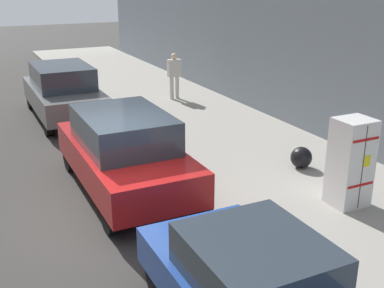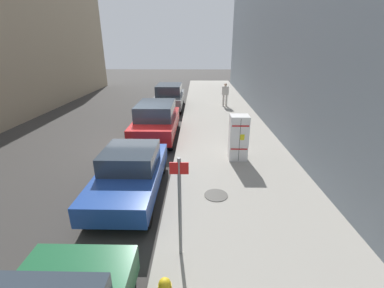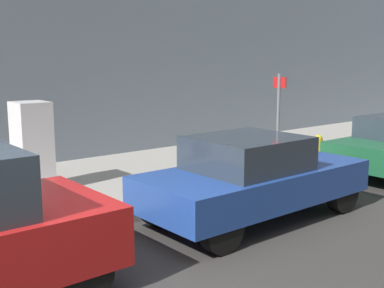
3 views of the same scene
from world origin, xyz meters
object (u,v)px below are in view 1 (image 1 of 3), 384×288
(discarded_refrigerator, at_px, (351,163))
(pedestrian_walking_far, at_px, (174,73))
(parked_suv_red, at_px, (125,151))
(parked_suv_gray, at_px, (63,91))
(trash_bag, at_px, (301,157))

(discarded_refrigerator, xyz_separation_m, pedestrian_walking_far, (-0.43, -9.34, 0.08))
(parked_suv_red, bearing_deg, parked_suv_gray, -90.00)
(parked_suv_red, bearing_deg, discarded_refrigerator, 141.46)
(trash_bag, height_order, parked_suv_gray, parked_suv_gray)
(parked_suv_gray, xyz_separation_m, parked_suv_red, (-0.00, 6.27, 0.00))
(trash_bag, bearing_deg, parked_suv_gray, -61.15)
(pedestrian_walking_far, bearing_deg, parked_suv_gray, 146.25)
(discarded_refrigerator, distance_m, parked_suv_red, 4.60)
(discarded_refrigerator, xyz_separation_m, parked_suv_red, (3.60, -2.87, -0.14))
(trash_bag, bearing_deg, discarded_refrigerator, 78.89)
(pedestrian_walking_far, distance_m, parked_suv_gray, 4.04)
(parked_suv_gray, bearing_deg, discarded_refrigerator, 111.51)
(parked_suv_gray, bearing_deg, parked_suv_red, 90.00)
(trash_bag, distance_m, parked_suv_gray, 8.25)
(discarded_refrigerator, height_order, parked_suv_gray, discarded_refrigerator)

